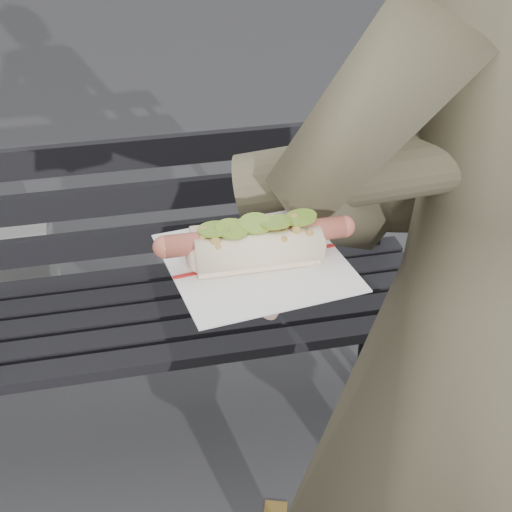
% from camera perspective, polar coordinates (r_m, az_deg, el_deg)
% --- Properties ---
extents(park_bench, '(1.50, 0.44, 0.88)m').
position_cam_1_polar(park_bench, '(2.09, -8.18, -1.92)').
color(park_bench, black).
rests_on(park_bench, ground).
extents(person, '(0.75, 0.54, 1.92)m').
position_cam_1_polar(person, '(1.24, 16.33, -5.46)').
color(person, brown).
rests_on(person, ground).
extents(held_hotdog, '(0.62, 0.32, 0.20)m').
position_cam_1_polar(held_hotdog, '(0.96, 10.04, 5.35)').
color(held_hotdog, brown).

